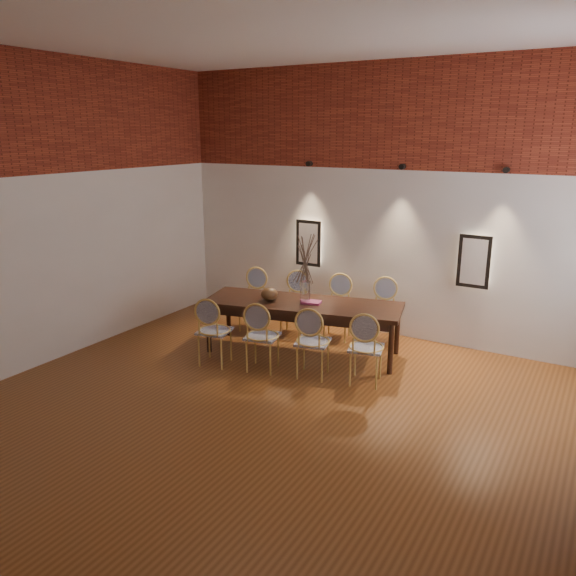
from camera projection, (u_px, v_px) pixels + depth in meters
The scene contains 24 objects.
floor at pixel (260, 432), 5.89m from camera, with size 7.00×7.00×0.02m, color brown.
ceiling at pixel (254, 13), 4.80m from camera, with size 7.00×7.00×0.02m, color silver.
wall_back at pixel (390, 204), 8.29m from camera, with size 7.00×0.10×4.00m, color silver.
wall_left at pixel (23, 216), 7.08m from camera, with size 0.10×7.00×4.00m, color silver.
brick_band_back at pixel (393, 115), 7.89m from camera, with size 7.00×0.02×1.50m, color maroon.
brick_band_left at pixel (14, 112), 6.71m from camera, with size 0.02×7.00×1.50m, color maroon.
niche_left at pixel (309, 243), 9.03m from camera, with size 0.36×0.06×0.66m, color #FFEAC6.
niche_right at pixel (474, 261), 7.76m from camera, with size 0.36×0.06×0.66m, color #FFEAC6.
spot_fixture_left at pixel (309, 164), 8.67m from camera, with size 0.08×0.08×0.10m, color black.
spot_fixture_mid at pixel (402, 167), 7.93m from camera, with size 0.08×0.08×0.10m, color black.
spot_fixture_right at pixel (506, 170), 7.25m from camera, with size 0.08×0.08×0.10m, color black.
dining_table at pixel (302, 328), 7.87m from camera, with size 2.71×0.87×0.75m, color black.
chair_near_a at pixel (215, 331), 7.48m from camera, with size 0.44×0.44×0.94m, color tan, non-canonical shape.
chair_near_b at pixel (262, 336), 7.28m from camera, with size 0.44×0.44×0.94m, color tan, non-canonical shape.
chair_near_c at pixel (313, 341), 7.09m from camera, with size 0.44×0.44×0.94m, color tan, non-canonical shape.
chair_near_d at pixel (366, 347), 6.90m from camera, with size 0.44×0.44×0.94m, color tan, non-canonical shape.
chair_far_a at pixel (253, 301), 8.80m from camera, with size 0.44×0.44×0.94m, color tan, non-canonical shape.
chair_far_b at pixel (294, 305), 8.60m from camera, with size 0.44×0.44×0.94m, color tan, non-canonical shape.
chair_far_c at pixel (337, 309), 8.41m from camera, with size 0.44×0.44×0.94m, color tan, non-canonical shape.
chair_far_d at pixel (383, 313), 8.21m from camera, with size 0.44×0.44×0.94m, color tan, non-canonical shape.
vase at pixel (305, 292), 7.72m from camera, with size 0.14×0.14×0.30m, color silver.
dried_branches at pixel (305, 260), 7.60m from camera, with size 0.50×0.50×0.70m, color brown, non-canonical shape.
bowl at pixel (269, 294), 7.84m from camera, with size 0.24×0.24×0.18m, color brown.
book at pixel (311, 302), 7.72m from camera, with size 0.26×0.18×0.03m, color #96305D.
Camera 1 is at (2.93, -4.38, 3.03)m, focal length 35.00 mm.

